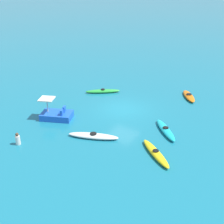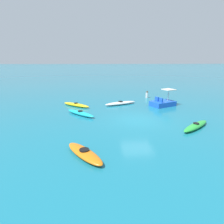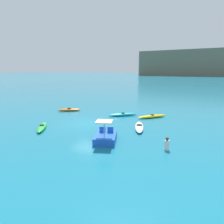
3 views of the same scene
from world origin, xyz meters
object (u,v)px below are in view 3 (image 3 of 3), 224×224
object	(u,v)px
kayak_white	(139,127)
kayak_yellow	(152,116)
kayak_cyan	(123,114)
pedal_boat_blue	(106,137)
person_near_shore	(167,144)
kayak_orange	(69,110)
kayak_green	(42,127)

from	to	relation	value
kayak_white	kayak_yellow	world-z (taller)	same
kayak_white	kayak_cyan	size ratio (longest dim) A/B	1.26
pedal_boat_blue	kayak_yellow	bearing A→B (deg)	85.83
kayak_cyan	person_near_shore	size ratio (longest dim) A/B	3.25
kayak_white	kayak_yellow	bearing A→B (deg)	93.92
kayak_yellow	person_near_shore	bearing A→B (deg)	-66.35
kayak_orange	kayak_yellow	bearing A→B (deg)	7.34
pedal_boat_blue	person_near_shore	bearing A→B (deg)	5.57
kayak_yellow	kayak_cyan	size ratio (longest dim) A/B	1.06
kayak_orange	pedal_boat_blue	bearing A→B (deg)	-37.84
kayak_orange	person_near_shore	size ratio (longest dim) A/B	3.16
kayak_orange	kayak_white	bearing A→B (deg)	-17.13
pedal_boat_blue	person_near_shore	distance (m)	4.36
kayak_white	pedal_boat_blue	bearing A→B (deg)	-102.77
kayak_white	person_near_shore	size ratio (longest dim) A/B	4.09
kayak_yellow	pedal_boat_blue	xyz separation A→B (m)	(-0.65, -8.86, 0.17)
kayak_yellow	pedal_boat_blue	size ratio (longest dim) A/B	1.08
pedal_boat_blue	person_near_shore	world-z (taller)	pedal_boat_blue
kayak_orange	person_near_shore	xyz separation A→B (m)	(14.04, -7.11, 0.22)
pedal_boat_blue	kayak_white	bearing A→B (deg)	77.23
kayak_white	kayak_cyan	world-z (taller)	same
kayak_green	pedal_boat_blue	world-z (taller)	pedal_boat_blue
pedal_boat_blue	kayak_orange	bearing A→B (deg)	142.16
kayak_white	kayak_cyan	bearing A→B (deg)	131.44
kayak_cyan	kayak_orange	bearing A→B (deg)	-174.59
kayak_white	pedal_boat_blue	xyz separation A→B (m)	(-0.96, -4.25, 0.17)
kayak_green	pedal_boat_blue	bearing A→B (deg)	-0.78
kayak_cyan	person_near_shore	xyz separation A→B (m)	(6.88, -7.79, 0.22)
kayak_orange	kayak_cyan	size ratio (longest dim) A/B	0.97
kayak_yellow	kayak_orange	bearing A→B (deg)	-172.66
kayak_orange	kayak_cyan	bearing A→B (deg)	5.41
kayak_green	kayak_cyan	world-z (taller)	same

